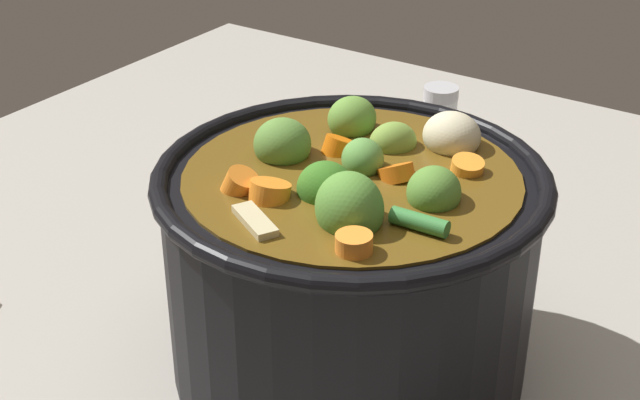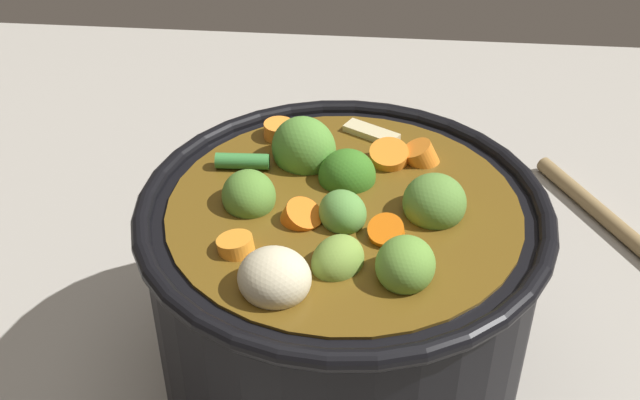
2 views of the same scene
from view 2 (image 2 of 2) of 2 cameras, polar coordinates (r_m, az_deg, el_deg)
name	(u,v)px [view 2 (image 2 of 2)]	position (r m, az deg, el deg)	size (l,w,h in m)	color
ground_plane	(340,373)	(0.60, 1.42, -11.93)	(1.10, 1.10, 0.00)	#9E998E
cooking_pot	(342,290)	(0.54, 1.53, -6.24)	(0.26, 0.26, 0.18)	black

